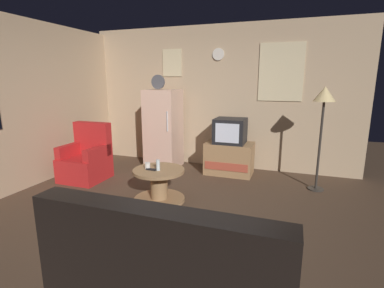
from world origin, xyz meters
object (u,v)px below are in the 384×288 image
Objects in this scene: wine_glass at (158,165)px; armchair at (87,160)px; remote_control at (151,169)px; standing_lamp at (324,102)px; fridge at (163,129)px; crt_tv at (230,131)px; coffee_table at (159,185)px; tv_stand at (229,158)px; mug_ceramic_white at (148,166)px; couch at (170,274)px.

wine_glass is 1.68m from armchair.
wine_glass is 0.11m from remote_control.
fridge is at bearing 173.26° from standing_lamp.
crt_tv is 1.59m from standing_lamp.
fridge is 3.28× the size of crt_tv.
fridge reaches higher than coffee_table.
armchair reaches higher than wine_glass.
tv_stand is at bearing 66.50° from coffee_table.
armchair reaches higher than mug_ceramic_white.
remote_control is (-0.08, -0.07, 0.24)m from coffee_table.
crt_tv is (1.31, 0.00, 0.04)m from fridge.
tv_stand is 1.67m from coffee_table.
mug_ceramic_white is 0.60× the size of remote_control.
armchair is at bearing 161.81° from mug_ceramic_white.
tv_stand is 5.60× the size of remote_control.
mug_ceramic_white is at bearing 159.71° from remote_control.
tv_stand reaches higher than coffee_table.
armchair is at bearing 138.76° from couch.
mug_ceramic_white is (-2.27, -1.24, -0.85)m from standing_lamp.
standing_lamp is at bearing 28.70° from mug_ceramic_white.
wine_glass is 1.00× the size of remote_control.
fridge is 2.84m from standing_lamp.
coffee_table is at bearing 43.48° from remote_control.
armchair is (-0.95, -1.10, -0.42)m from fridge.
coffee_table is (0.64, -1.53, -0.52)m from fridge.
crt_tv is at bearing 95.04° from couch.
tv_stand is (1.30, 0.00, -0.47)m from fridge.
mug_ceramic_white is at bearing -117.60° from crt_tv.
tv_stand is 0.53× the size of standing_lamp.
standing_lamp is 10.60× the size of wine_glass.
coffee_table is 4.80× the size of wine_glass.
coffee_table is (-2.12, -1.21, -1.13)m from standing_lamp.
couch is (0.95, -1.76, -0.23)m from wine_glass.
mug_ceramic_white is at bearing 122.32° from couch.
mug_ceramic_white is 0.05× the size of couch.
crt_tv is at bearing 67.35° from wine_glass.
wine_glass is 1.67× the size of mug_ceramic_white.
wine_glass reaches higher than remote_control.
coffee_table is 0.26m from remote_control.
crt_tv is 3.38m from couch.
mug_ceramic_white is (-0.82, -1.57, 0.22)m from tv_stand.
wine_glass is at bearing -112.54° from tv_stand.
armchair is (-3.70, -0.77, -1.02)m from standing_lamp.
standing_lamp is at bearing 32.27° from remote_control.
tv_stand is 1.17× the size of coffee_table.
mug_ceramic_white is 2.09m from couch.
couch reaches higher than coffee_table.
wine_glass is 2.01m from couch.
remote_control is at bearing -138.69° from coffee_table.
armchair is (-1.60, 0.47, -0.20)m from wine_glass.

